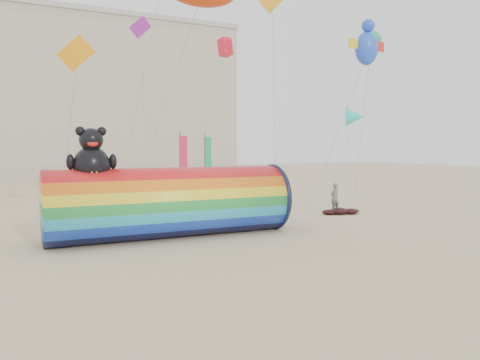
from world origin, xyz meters
name	(u,v)px	position (x,y,z in m)	size (l,w,h in m)	color
ground	(244,233)	(0.00, 0.00, 0.00)	(160.00, 160.00, 0.00)	#CCB58C
windsock_assembly	(171,201)	(-3.40, 0.59, 1.65)	(10.79, 3.29, 4.97)	red
kite_handler	(335,198)	(8.22, 3.88, 0.91)	(0.67, 0.44, 1.82)	slate
fabric_bundle	(341,211)	(8.07, 3.03, 0.17)	(2.62, 1.35, 0.41)	black
festival_banners	(164,166)	(0.67, 15.06, 2.64)	(10.32, 2.77, 5.20)	#59595E
flying_kites	(242,15)	(2.70, 5.77, 11.83)	(32.55, 14.62, 8.46)	red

